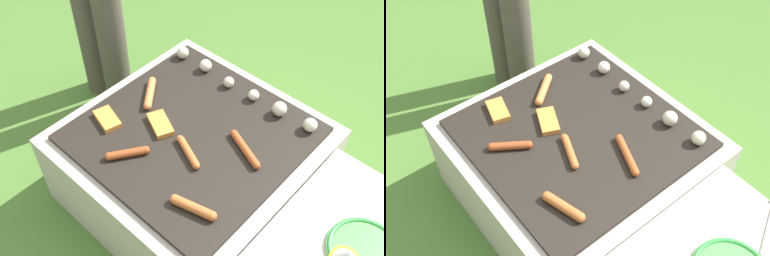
# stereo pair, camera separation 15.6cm
# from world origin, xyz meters

# --- Properties ---
(ground_plane) EXTENTS (14.00, 14.00, 0.00)m
(ground_plane) POSITION_xyz_m (0.00, 0.00, 0.00)
(ground_plane) COLOR #47702D
(grill) EXTENTS (0.81, 0.81, 0.36)m
(grill) POSITION_xyz_m (0.00, 0.00, 0.18)
(grill) COLOR #B2AA9E
(grill) RESTS_ON ground_plane
(sausage_back_right) EXTENTS (0.12, 0.14, 0.03)m
(sausage_back_right) POSITION_xyz_m (-0.24, 0.03, 0.38)
(sausage_back_right) COLOR #C6753D
(sausage_back_right) RESTS_ON grill
(sausage_mid_right) EXTENTS (0.17, 0.09, 0.03)m
(sausage_mid_right) POSITION_xyz_m (0.19, 0.05, 0.38)
(sausage_mid_right) COLOR #A34C23
(sausage_mid_right) RESTS_ON grill
(sausage_back_left) EXTENTS (0.14, 0.07, 0.03)m
(sausage_back_left) POSITION_xyz_m (0.06, -0.08, 0.38)
(sausage_back_left) COLOR #B7602D
(sausage_back_left) RESTS_ON grill
(sausage_front_center) EXTENTS (0.10, 0.13, 0.03)m
(sausage_front_center) POSITION_xyz_m (-0.08, -0.23, 0.38)
(sausage_front_center) COLOR #93421E
(sausage_front_center) RESTS_ON grill
(sausage_mid_left) EXTENTS (0.15, 0.06, 0.03)m
(sausage_mid_left) POSITION_xyz_m (0.22, -0.23, 0.38)
(sausage_mid_left) COLOR #B7602D
(sausage_mid_left) RESTS_ON grill
(bread_slice_right) EXTENTS (0.13, 0.09, 0.02)m
(bread_slice_right) POSITION_xyz_m (-0.26, -0.17, 0.37)
(bread_slice_right) COLOR #D18438
(bread_slice_right) RESTS_ON grill
(bread_slice_left) EXTENTS (0.14, 0.11, 0.02)m
(bread_slice_left) POSITION_xyz_m (-0.10, -0.06, 0.37)
(bread_slice_left) COLOR #D18438
(bread_slice_left) RESTS_ON grill
(mushroom_row) EXTENTS (0.66, 0.06, 0.05)m
(mushroom_row) POSITION_xyz_m (0.01, 0.28, 0.39)
(mushroom_row) COLOR beige
(mushroom_row) RESTS_ON grill
(plate_colorful) EXTENTS (0.22, 0.22, 0.02)m
(plate_colorful) POSITION_xyz_m (0.67, -0.01, 0.37)
(plate_colorful) COLOR #4CB24C
(plate_colorful) RESTS_ON side_ledge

